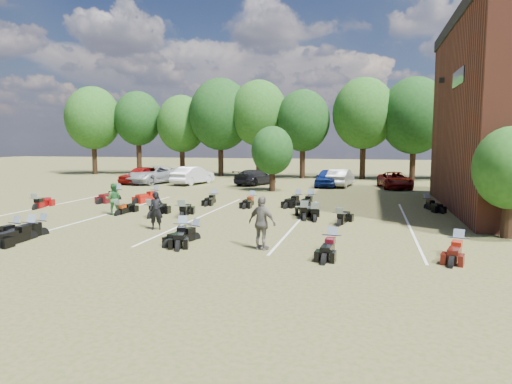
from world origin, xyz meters
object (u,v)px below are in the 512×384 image
(person_grey, at_px, (262,223))
(motorcycle_0, at_px, (15,237))
(car_4, at_px, (328,178))
(motorcycle_14, at_px, (117,200))
(car_0, at_px, (141,175))
(motorcycle_7, at_px, (36,209))
(person_black, at_px, (156,211))
(person_green, at_px, (113,199))
(motorcycle_3, at_px, (195,240))

(person_grey, xyz_separation_m, motorcycle_0, (-9.93, -0.40, -0.95))
(car_4, bearing_deg, person_grey, -87.29)
(car_4, distance_m, motorcycle_14, 17.37)
(car_0, xyz_separation_m, person_grey, (16.29, -21.82, 0.17))
(car_0, bearing_deg, motorcycle_7, -69.54)
(motorcycle_14, bearing_deg, person_black, -48.22)
(car_0, relative_size, person_green, 2.80)
(motorcycle_3, bearing_deg, person_grey, 1.23)
(motorcycle_14, bearing_deg, motorcycle_0, -76.25)
(motorcycle_3, xyz_separation_m, motorcycle_14, (-9.31, 9.98, 0.00))
(person_green, bearing_deg, motorcycle_0, 60.87)
(motorcycle_14, bearing_deg, person_green, -58.31)
(car_4, distance_m, person_grey, 23.03)
(motorcycle_7, distance_m, motorcycle_14, 5.23)
(car_4, bearing_deg, motorcycle_0, -110.16)
(person_black, bearing_deg, car_0, 104.07)
(person_green, relative_size, motorcycle_0, 0.77)
(person_black, distance_m, motorcycle_7, 9.98)
(car_0, height_order, motorcycle_3, car_0)
(motorcycle_7, bearing_deg, car_0, -96.13)
(car_4, distance_m, motorcycle_3, 22.32)
(person_grey, bearing_deg, car_0, -31.14)
(motorcycle_0, bearing_deg, person_grey, 9.47)
(car_4, xyz_separation_m, motorcycle_3, (-3.12, -22.09, -0.75))
(person_grey, bearing_deg, person_black, -2.91)
(car_4, height_order, motorcycle_3, car_4)
(person_grey, relative_size, motorcycle_14, 0.75)
(car_0, height_order, person_green, person_green)
(car_0, relative_size, person_black, 2.77)
(car_0, distance_m, motorcycle_3, 24.82)
(person_black, xyz_separation_m, person_green, (-3.98, 3.17, -0.01))
(car_4, relative_size, motorcycle_0, 2.08)
(car_4, relative_size, motorcycle_7, 1.92)
(person_black, xyz_separation_m, motorcycle_14, (-6.95, 8.47, -0.83))
(person_black, bearing_deg, person_grey, -40.65)
(person_grey, bearing_deg, motorcycle_7, -1.11)
(motorcycle_14, bearing_deg, car_0, 112.95)
(person_black, relative_size, motorcycle_7, 0.72)
(person_black, xyz_separation_m, motorcycle_3, (2.35, -1.51, -0.83))
(car_0, relative_size, person_grey, 2.41)
(person_green, height_order, motorcycle_0, person_green)
(motorcycle_0, distance_m, motorcycle_14, 11.54)
(person_black, bearing_deg, car_4, 59.48)
(motorcycle_0, height_order, motorcycle_3, motorcycle_0)
(person_green, xyz_separation_m, motorcycle_3, (6.33, -4.68, -0.81))
(motorcycle_0, bearing_deg, car_4, 73.74)
(motorcycle_7, bearing_deg, motorcycle_14, -128.42)
(person_grey, distance_m, motorcycle_7, 15.76)
(person_green, height_order, motorcycle_3, person_green)
(person_green, distance_m, person_grey, 10.81)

